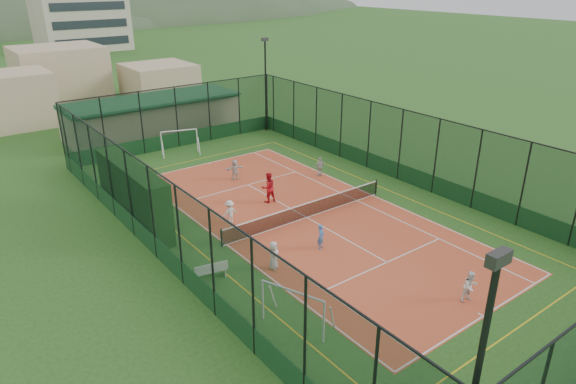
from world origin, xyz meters
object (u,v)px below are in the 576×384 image
Objects in this scene: white_bench at (210,270)px; child_near_mid at (321,236)px; futsal_goal_far at (180,142)px; floodlight_ne at (266,85)px; child_far_right at (320,167)px; child_far_left at (230,212)px; child_near_right at (470,287)px; coach at (268,187)px; child_far_back at (235,170)px; clubhouse at (153,116)px; child_near_left at (274,255)px; futsal_goal_near at (292,311)px.

child_near_mid reaches higher than white_bench.
floodlight_ne is at bearing 25.57° from futsal_goal_far.
child_far_right reaches higher than white_bench.
child_far_right is (9.04, 2.65, -0.02)m from child_far_left.
child_near_right is 0.75× the size of coach.
child_far_back is 0.75× the size of coach.
child_near_left is at bearing -100.82° from clubhouse.
floodlight_ne is 5.65× the size of child_near_left.
white_bench is 14.69m from child_far_right.
futsal_goal_near is 2.13× the size of child_near_mid.
coach is at bearing -91.51° from clubhouse.
floodlight_ne is at bearing -32.12° from clubhouse.
child_far_back is at bearing 64.67° from white_bench.
child_near_left reaches higher than child_near_mid.
floodlight_ne reaches higher than futsal_goal_near.
child_far_left is (-2.28, 5.40, 0.02)m from child_near_mid.
floodlight_ne is at bearing 24.35° from child_near_left.
child_near_right is (2.16, -7.53, 0.04)m from child_near_mid.
floodlight_ne is 5.65× the size of child_near_right.
clubhouse is 30.57m from futsal_goal_near.
white_bench is at bearing 61.10° from child_far_back.
futsal_goal_far is 2.10× the size of child_far_right.
futsal_goal_near is at bearing -87.39° from futsal_goal_far.
child_far_left is at bearing 25.63° from child_far_right.
child_near_mid is at bearing 86.40° from coach.
clubhouse is at bearing 104.27° from child_near_right.
coach is at bearing 49.16° from white_bench.
futsal_goal_near is at bearing 74.18° from child_far_back.
child_far_left is (-4.00, -19.89, -0.86)m from clubhouse.
futsal_goal_far is 2.06× the size of child_far_left.
floodlight_ne is 4.23× the size of coach.
futsal_goal_near is at bearing -122.68° from floodlight_ne.
floodlight_ne is 5.10× the size of white_bench.
child_far_back is (7.63, 10.19, 0.28)m from white_bench.
child_far_left reaches higher than child_near_mid.
floodlight_ne is 29.10m from futsal_goal_near.
child_far_back is at bearing -87.12° from coach.
child_near_left reaches higher than child_far_right.
coach is (-0.94, 14.08, 0.24)m from child_near_right.
child_far_right is at bearing 40.55° from white_bench.
coach reaches higher than child_near_mid.
futsal_goal_far is 2.00× the size of child_far_back.
child_far_left is at bearing 83.65° from child_near_mid.
child_near_right is at bearing -69.60° from futsal_goal_far.
white_bench is 1.17× the size of child_near_mid.
floodlight_ne is 5.68× the size of child_far_back.
futsal_goal_near is 2.01× the size of child_near_left.
white_bench is at bearing 147.82° from child_near_right.
white_bench is at bearing 44.64° from coach.
child_near_right is 1.06× the size of child_far_right.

